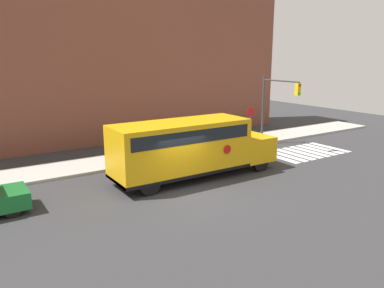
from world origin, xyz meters
The scene contains 7 objects.
ground_plane centered at (0.00, 0.00, 0.00)m, with size 60.00×60.00×0.00m, color #333335.
sidewalk_strip centered at (0.00, 6.50, 0.07)m, with size 44.00×3.00×0.15m.
building_backdrop centered at (0.00, 13.00, 6.08)m, with size 32.00×4.00×12.16m.
crosswalk_stripes centered at (10.55, 2.00, 0.00)m, with size 5.40×3.20×0.01m.
school_bus centered at (1.16, 1.63, 1.71)m, with size 9.07×2.57×3.01m.
stop_sign centered at (8.74, 5.53, 1.75)m, with size 0.61×0.10×2.72m.
traffic_light centered at (9.74, 4.22, 3.24)m, with size 0.28×3.30×4.84m.
Camera 1 is at (-8.80, -14.02, 6.19)m, focal length 35.00 mm.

